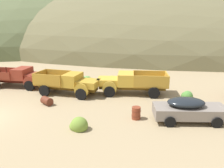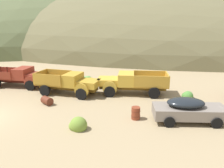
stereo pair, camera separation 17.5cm
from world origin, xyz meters
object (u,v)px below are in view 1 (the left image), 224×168
(truck_mustard, at_px, (71,83))
(truck_faded_yellow, at_px, (128,82))
(oil_drum_foreground, at_px, (47,101))
(oil_drum_by_truck, at_px, (136,113))
(car_primer_gray, at_px, (192,109))
(truck_rust_red, at_px, (22,77))

(truck_mustard, bearing_deg, truck_faded_yellow, 18.28)
(oil_drum_foreground, height_order, oil_drum_by_truck, oil_drum_by_truck)
(car_primer_gray, relative_size, oil_drum_foreground, 4.66)
(truck_mustard, height_order, oil_drum_foreground, truck_mustard)
(car_primer_gray, xyz_separation_m, oil_drum_foreground, (-10.53, -0.02, -0.51))
(truck_faded_yellow, relative_size, oil_drum_foreground, 5.90)
(truck_rust_red, relative_size, truck_faded_yellow, 0.95)
(truck_rust_red, height_order, oil_drum_foreground, truck_rust_red)
(oil_drum_by_truck, bearing_deg, car_primer_gray, 10.78)
(truck_rust_red, xyz_separation_m, truck_faded_yellow, (10.47, 0.75, 0.03))
(oil_drum_by_truck, bearing_deg, oil_drum_foreground, 174.83)
(truck_rust_red, bearing_deg, oil_drum_by_truck, -26.09)
(truck_faded_yellow, bearing_deg, car_primer_gray, 128.10)
(truck_rust_red, distance_m, truck_faded_yellow, 10.50)
(truck_mustard, xyz_separation_m, oil_drum_by_truck, (6.37, -3.49, -0.59))
(truck_mustard, relative_size, oil_drum_by_truck, 6.73)
(truck_mustard, bearing_deg, oil_drum_foreground, -104.08)
(oil_drum_foreground, xyz_separation_m, oil_drum_by_truck, (7.08, -0.64, 0.11))
(truck_rust_red, relative_size, oil_drum_by_truck, 7.26)
(car_primer_gray, height_order, oil_drum_by_truck, car_primer_gray)
(truck_faded_yellow, bearing_deg, truck_mustard, 7.31)
(truck_rust_red, relative_size, car_primer_gray, 1.20)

